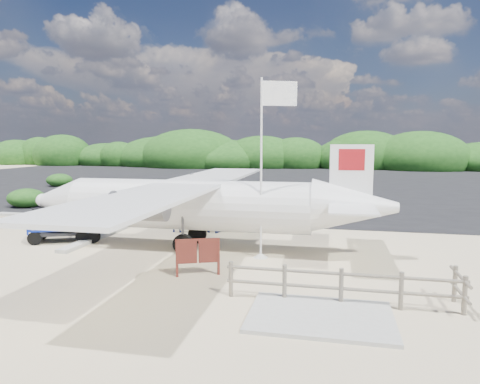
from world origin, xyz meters
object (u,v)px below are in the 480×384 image
Objects in this scene: flagpole at (261,257)px; signboard at (198,276)px; crew_a at (177,214)px; baggage_cart at (62,241)px; aircraft_large at (429,197)px; crew_b at (212,213)px; crew_c at (247,209)px.

flagpole reaches higher than signboard.
flagpole is 5.97m from crew_a.
flagpole reaches higher than baggage_cart.
aircraft_large reaches higher than signboard.
baggage_cart is 1.77× the size of signboard.
baggage_cart is at bearing 45.24° from aircraft_large.
aircraft_large is (12.90, 15.98, -0.91)m from crew_b.
crew_b is 0.10× the size of aircraft_large.
crew_c is at bearing -151.81° from crew_a.
crew_c reaches higher than signboard.
crew_c reaches higher than crew_a.
crew_a is 1.68m from crew_b.
crew_a is at bearing 11.69° from baggage_cart.
baggage_cart is 1.50× the size of crew_c.
crew_b is at bearing 50.71° from aircraft_large.
signboard is 0.85× the size of crew_a.
crew_c is 18.43m from aircraft_large.
crew_b is (5.85, 3.18, 0.91)m from baggage_cart.
aircraft_large is (18.75, 19.16, 0.00)m from baggage_cart.
crew_a is 0.10× the size of aircraft_large.
crew_c is (7.21, 4.81, 0.89)m from baggage_cart.
crew_a reaches higher than baggage_cart.
aircraft_large reaches higher than crew_c.
baggage_cart is at bearing 47.63° from crew_c.
crew_c is at bearing 50.82° from aircraft_large.
flagpole is at bearing 120.65° from crew_c.
signboard is at bearing -122.07° from flagpole.
aircraft_large is at bearing -136.66° from crew_a.
signboard is 6.72m from crew_b.
baggage_cart is 0.15× the size of aircraft_large.
flagpole is 4.35× the size of signboard.
signboard is 8.19m from crew_c.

